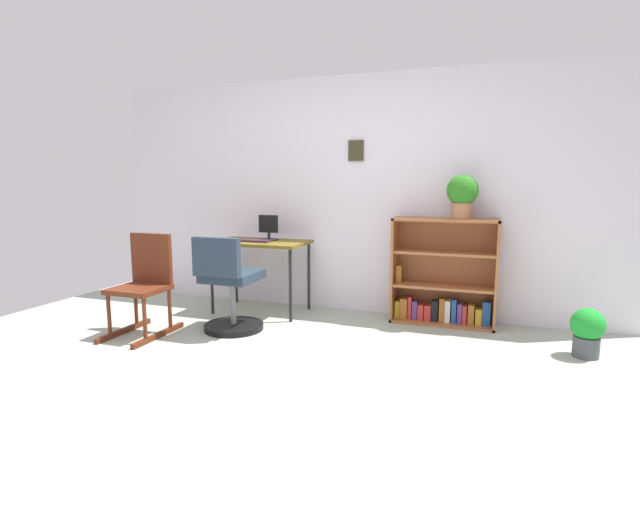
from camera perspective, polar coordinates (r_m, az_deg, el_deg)
ground_plane at (r=3.09m, az=-7.63°, el=-15.98°), size 6.24×6.24×0.00m
wall_back at (r=4.81m, az=3.96°, el=7.15°), size 5.20×0.12×2.31m
desk at (r=4.77m, az=-7.10°, el=1.02°), size 0.92×0.55×0.72m
monitor at (r=4.81m, az=-6.13°, el=3.17°), size 0.20×0.19×0.25m
keyboard at (r=4.71m, az=-7.84°, el=1.81°), size 0.32×0.13×0.02m
office_chair at (r=4.21m, az=-10.75°, el=-4.02°), size 0.52×0.55×0.84m
rocking_chair at (r=4.35m, az=-20.18°, el=-3.08°), size 0.42×0.64×0.85m
bookshelf_low at (r=4.54m, az=14.46°, el=-2.60°), size 0.93×0.30×0.97m
potted_plant_on_shelf at (r=4.39m, az=16.58°, el=7.08°), size 0.27×0.27×0.39m
potted_plant_floor at (r=4.09m, az=29.23°, el=-7.73°), size 0.24×0.24×0.37m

